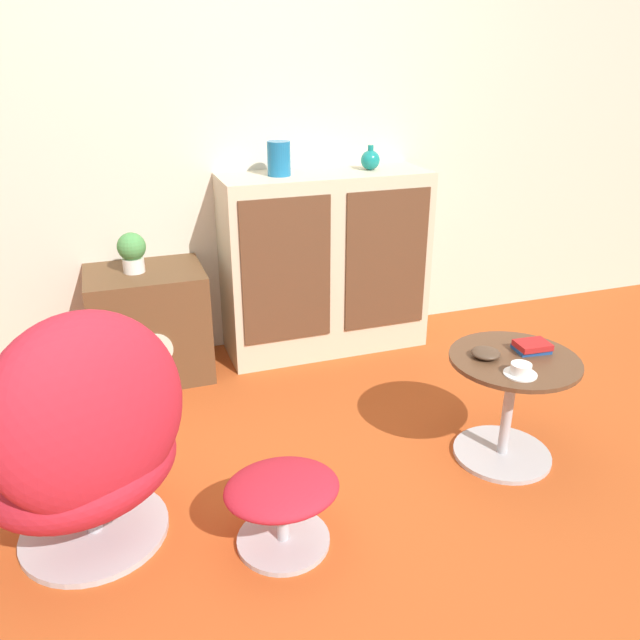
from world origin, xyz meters
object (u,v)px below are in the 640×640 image
potted_plant (132,251)px  bowl (486,353)px  egg_chair (86,442)px  tv_console (150,324)px  ottoman (282,497)px  book_stack (532,347)px  teacup (521,370)px  vase_leftmost (279,159)px  vase_inner_left (370,160)px  sideboard (325,264)px  coffee_table (509,400)px

potted_plant → bowl: 1.78m
potted_plant → egg_chair: bearing=-101.8°
tv_console → ottoman: bearing=-78.2°
bowl → egg_chair: bearing=-179.3°
egg_chair → bowl: size_ratio=7.84×
egg_chair → ottoman: 0.68m
book_stack → teacup: bearing=-137.0°
vase_leftmost → vase_inner_left: size_ratio=1.32×
sideboard → egg_chair: 1.82m
egg_chair → book_stack: bearing=0.1°
sideboard → coffee_table: (0.35, -1.30, -0.23)m
potted_plant → teacup: potted_plant is taller
tv_console → potted_plant: 0.41m
coffee_table → potted_plant: 1.93m
tv_console → coffee_table: (1.34, -1.27, -0.02)m
ottoman → vase_leftmost: bearing=73.7°
tv_console → book_stack: 1.92m
tv_console → coffee_table: tv_console is taller
vase_inner_left → teacup: 1.54m
egg_chair → bowl: 1.54m
egg_chair → ottoman: (0.61, -0.21, -0.23)m
egg_chair → teacup: size_ratio=7.19×
sideboard → potted_plant: sideboard is taller
vase_leftmost → potted_plant: 0.88m
sideboard → vase_inner_left: 0.62m
coffee_table → book_stack: size_ratio=3.60×
vase_leftmost → bowl: bearing=-68.5°
coffee_table → vase_leftmost: 1.66m
vase_leftmost → vase_inner_left: vase_leftmost is taller
tv_console → egg_chair: 1.29m
ottoman → bowl: (0.93, 0.23, 0.29)m
ottoman → teacup: teacup is taller
sideboard → bowl: 1.28m
teacup → bowl: size_ratio=1.09×
sideboard → teacup: sideboard is taller
vase_inner_left → teacup: (0.02, -1.43, -0.58)m
tv_console → teacup: tv_console is taller
ottoman → book_stack: (1.14, 0.22, 0.30)m
egg_chair → bowl: egg_chair is taller
coffee_table → vase_inner_left: vase_inner_left is taller
tv_console → coffee_table: 1.85m
coffee_table → vase_inner_left: size_ratio=3.99×
tv_console → egg_chair: (-0.30, -1.24, 0.13)m
bowl → tv_console: bearing=135.2°
vase_leftmost → book_stack: (0.71, -1.27, -0.61)m
coffee_table → bowl: 0.25m
ottoman → teacup: 1.02m
tv_console → bowl: 1.75m
egg_chair → vase_leftmost: bearing=50.7°
ottoman → book_stack: 1.20m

